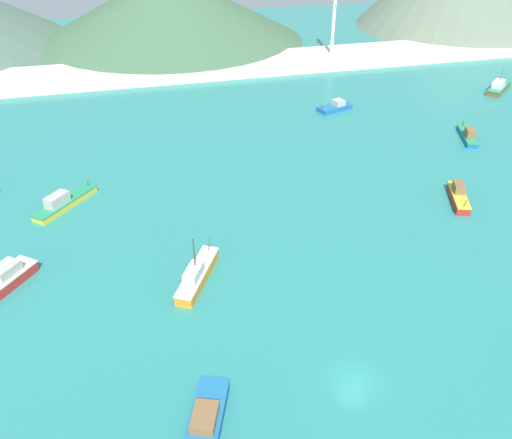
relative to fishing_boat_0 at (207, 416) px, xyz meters
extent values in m
cube|color=teal|center=(14.54, 31.02, -1.09)|extent=(260.00, 280.00, 0.50)
cube|color=#14478C|center=(0.06, 0.16, -0.30)|extent=(5.34, 8.15, 1.08)
cube|color=#1E669E|center=(0.06, 0.16, 0.34)|extent=(5.45, 8.31, 0.20)
cube|color=brown|center=(-0.28, -0.73, 0.90)|extent=(3.07, 3.68, 0.92)
cube|color=orange|center=(2.38, 19.89, -0.19)|extent=(6.58, 9.78, 1.29)
cube|color=white|center=(2.38, 19.89, 0.55)|extent=(6.71, 9.97, 0.20)
cube|color=beige|center=(1.78, 18.79, 1.28)|extent=(2.97, 3.71, 1.26)
cylinder|color=#4C3823|center=(4.53, 23.85, 1.36)|extent=(0.45, 0.70, 1.74)
cylinder|color=#4C3823|center=(2.10, 19.39, 3.78)|extent=(0.15, 0.15, 3.75)
cube|color=red|center=(-20.20, 24.00, -0.22)|extent=(7.87, 8.93, 1.24)
cube|color=#B2ADA3|center=(-19.49, 24.90, 1.21)|extent=(3.67, 3.87, 1.24)
cube|color=brown|center=(79.11, 70.19, -0.33)|extent=(9.62, 8.70, 1.02)
cube|color=#238C5B|center=(79.11, 70.19, 0.28)|extent=(9.82, 8.88, 0.20)
cube|color=silver|center=(78.13, 69.36, 1.10)|extent=(4.09, 3.90, 1.44)
cylinder|color=#4C3823|center=(82.66, 73.17, 0.89)|extent=(0.54, 0.48, 1.38)
cylinder|color=#4C3823|center=(78.69, 69.83, 3.00)|extent=(0.13, 0.13, 2.37)
cube|color=#1E5BA8|center=(57.24, 48.65, -0.48)|extent=(4.95, 9.21, 0.72)
cube|color=#238C5B|center=(57.24, 48.65, -0.02)|extent=(5.05, 9.39, 0.20)
cube|color=brown|center=(56.84, 47.58, 0.80)|extent=(2.26, 3.00, 1.43)
cylinder|color=#4C3823|center=(58.67, 52.49, 0.38)|extent=(0.27, 0.47, 0.99)
cube|color=gold|center=(-13.70, 41.91, -0.44)|extent=(8.99, 9.77, 0.80)
cube|color=#238C5B|center=(-13.70, 41.91, 0.06)|extent=(9.17, 9.97, 0.20)
cube|color=#B2ADA3|center=(-14.60, 40.88, 0.92)|extent=(3.68, 3.84, 1.54)
cylinder|color=#4C3823|center=(-10.45, 45.61, 0.51)|extent=(0.42, 0.45, 1.09)
cube|color=red|center=(42.85, 28.61, -0.30)|extent=(4.74, 8.21, 1.08)
cube|color=gold|center=(42.85, 28.61, 0.35)|extent=(4.83, 8.37, 0.20)
cube|color=brown|center=(43.22, 29.55, 1.06)|extent=(2.33, 3.06, 1.24)
cylinder|color=#4C3823|center=(41.51, 25.24, 1.00)|extent=(0.34, 0.63, 1.47)
cube|color=#1E5BA8|center=(38.69, 68.14, -0.46)|extent=(7.76, 5.06, 0.76)
cube|color=#1E669E|center=(38.69, 68.14, 0.02)|extent=(7.91, 5.16, 0.20)
cube|color=#B2ADA3|center=(39.54, 68.41, 0.65)|extent=(2.69, 2.79, 1.06)
cylinder|color=#4C3823|center=(35.61, 67.15, 0.45)|extent=(0.49, 0.26, 1.04)
cube|color=beige|center=(14.54, 102.11, -0.24)|extent=(247.00, 19.36, 1.20)
cone|color=#3D6042|center=(12.44, 133.03, 8.78)|extent=(78.13, 78.13, 19.23)
cylinder|color=silver|center=(51.80, 104.10, 10.26)|extent=(0.90, 0.90, 22.19)
cylinder|color=silver|center=(51.80, 104.10, 12.92)|extent=(0.45, 1.78, 0.45)
camera|label=1|loc=(-3.32, -30.45, 40.03)|focal=37.62mm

